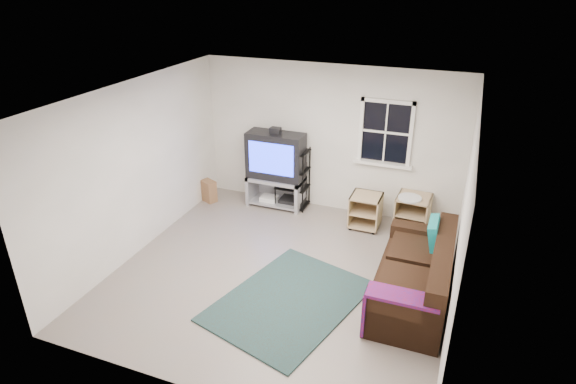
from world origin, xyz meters
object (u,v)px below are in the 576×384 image
at_px(tv_unit, 276,164).
at_px(sofa, 416,278).
at_px(side_table_right, 413,209).
at_px(side_table_left, 366,209).
at_px(av_rack, 292,182).

distance_m(tv_unit, sofa, 3.42).
relative_size(tv_unit, sofa, 0.74).
bearing_deg(tv_unit, sofa, -34.98).
height_order(tv_unit, side_table_right, tv_unit).
height_order(tv_unit, side_table_left, tv_unit).
distance_m(tv_unit, side_table_left, 1.80).
bearing_deg(tv_unit, side_table_right, 0.36).
distance_m(tv_unit, side_table_right, 2.51).
height_order(side_table_left, sofa, sofa).
distance_m(side_table_left, side_table_right, 0.77).
height_order(side_table_right, sofa, sofa).
xyz_separation_m(tv_unit, side_table_right, (2.46, 0.02, -0.48)).
distance_m(av_rack, side_table_left, 1.45).
xyz_separation_m(side_table_left, side_table_right, (0.74, 0.21, 0.03)).
distance_m(av_rack, sofa, 3.18).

